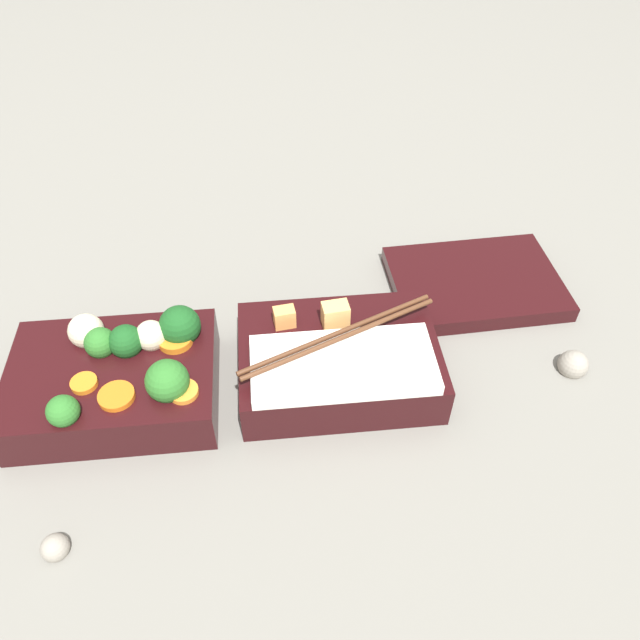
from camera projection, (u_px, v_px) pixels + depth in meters
ground_plane at (216, 398)px, 0.62m from camera, size 3.00×3.00×0.00m
bento_tray_vegetable at (119, 377)px, 0.60m from camera, size 0.20×0.14×0.08m
bento_tray_rice at (339, 361)px, 0.62m from camera, size 0.20×0.14×0.07m
bento_lid at (475, 283)px, 0.73m from camera, size 0.20×0.15×0.02m
pebble_0 at (55, 548)px, 0.51m from camera, size 0.02×0.02×0.02m
pebble_1 at (574, 366)px, 0.64m from camera, size 0.03×0.03×0.03m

